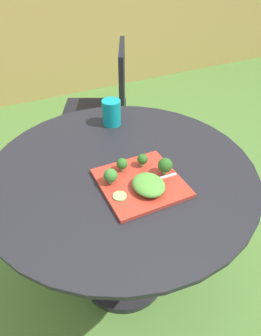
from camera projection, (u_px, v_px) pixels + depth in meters
The scene contains 13 objects.
ground_plane at pixel (124, 274), 1.66m from camera, with size 12.00×12.00×0.00m, color #4C7533.
bamboo_fence at pixel (20, 34), 2.89m from camera, with size 8.00×0.08×1.33m, color #A8894C.
patio_table at pixel (122, 207), 1.34m from camera, with size 1.06×1.06×0.73m.
patio_chair at pixel (107, 102), 2.11m from camera, with size 0.59×0.59×0.90m.
salad_plate at pixel (141, 183), 1.13m from camera, with size 0.29×0.29×0.01m, color #AD3323.
drinking_glass at pixel (112, 114), 1.44m from camera, with size 0.09×0.09×0.12m.
fork at pixel (154, 180), 1.13m from camera, with size 0.15×0.03×0.00m.
lettuce_mound at pixel (149, 185), 1.08m from camera, with size 0.11×0.13×0.04m, color #519338.
broccoli_floret_0 at pixel (122, 164), 1.16m from camera, with size 0.04×0.04×0.05m.
broccoli_floret_1 at pixel (143, 159), 1.18m from camera, with size 0.04×0.04×0.05m.
broccoli_floret_2 at pixel (165, 165), 1.14m from camera, with size 0.05×0.05×0.07m.
broccoli_floret_3 at pixel (110, 176), 1.10m from camera, with size 0.05×0.05×0.06m.
cucumber_slice_0 at pixel (120, 196), 1.06m from camera, with size 0.05×0.05×0.01m, color #8EB766.
Camera 1 is at (-0.37, -0.87, 1.49)m, focal length 32.90 mm.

